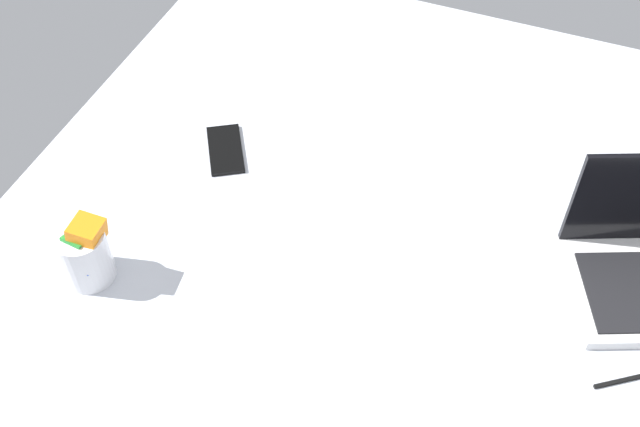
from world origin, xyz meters
The scene contains 3 objects.
bed_mattress centered at (0.00, 0.00, 9.00)cm, with size 180.00×140.00×18.00cm, color #B7BCC6.
snack_cup centered at (-63.18, -33.96, 24.18)cm, with size 9.00×9.00×14.02cm.
cell_phone centered at (-54.96, 3.52, 18.40)cm, with size 6.80×14.00×0.80cm, color black.
Camera 1 is at (6.42, -97.92, 132.44)cm, focal length 44.37 mm.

